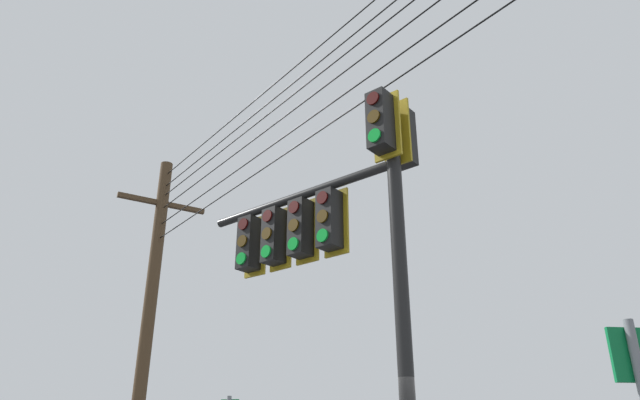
{
  "coord_description": "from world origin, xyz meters",
  "views": [
    {
      "loc": [
        -6.36,
        -4.48,
        1.68
      ],
      "look_at": [
        -0.73,
        1.34,
        5.22
      ],
      "focal_mm": 32.38,
      "sensor_mm": 36.0,
      "label": 1
    }
  ],
  "objects": [
    {
      "name": "signal_mast_assembly",
      "position": [
        -0.68,
        1.01,
        4.68
      ],
      "size": [
        1.0,
        3.88,
        6.47
      ],
      "color": "black",
      "rests_on": "ground"
    },
    {
      "name": "overhead_wire_span",
      "position": [
        -0.66,
        -0.83,
        7.69
      ],
      "size": [
        1.82,
        18.07,
        2.17
      ],
      "color": "black"
    },
    {
      "name": "utility_pole_wooden",
      "position": [
        0.24,
        8.2,
        4.48
      ],
      "size": [
        2.22,
        0.65,
        8.72
      ],
      "color": "#4C3823",
      "rests_on": "ground"
    }
  ]
}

